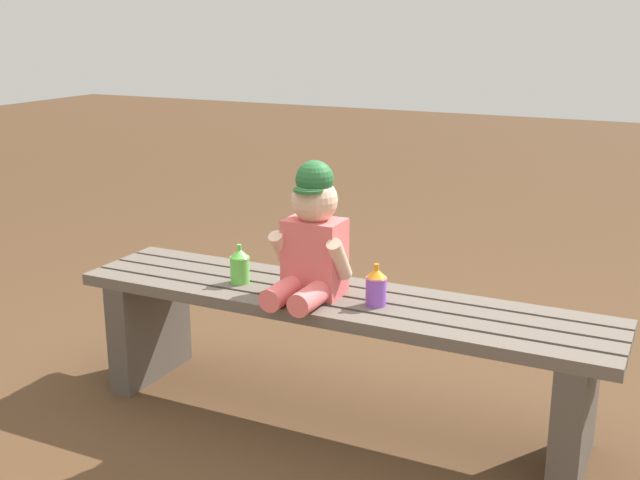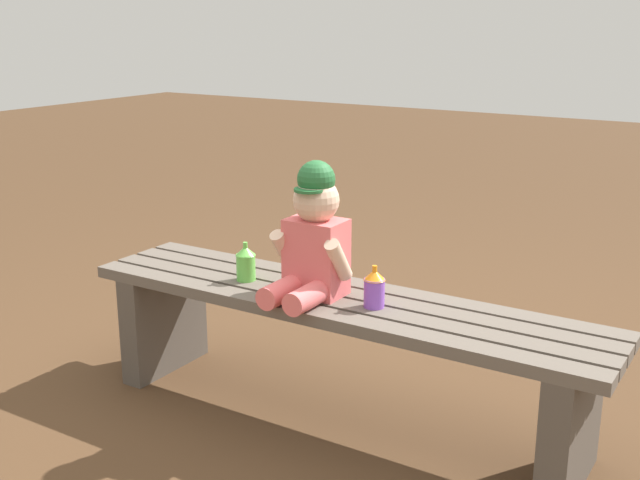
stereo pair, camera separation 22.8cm
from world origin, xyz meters
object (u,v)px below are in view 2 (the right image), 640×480
object	(u,v)px
park_bench	(338,335)
sippy_cup_left	(246,262)
child_figure	(313,238)
sippy_cup_right	(374,288)

from	to	relation	value
park_bench	sippy_cup_left	bearing A→B (deg)	-175.26
child_figure	sippy_cup_right	distance (m)	0.23
sippy_cup_left	sippy_cup_right	xyz separation A→B (m)	(0.46, 0.00, 0.00)
sippy_cup_left	sippy_cup_right	distance (m)	0.46
sippy_cup_left	child_figure	bearing A→B (deg)	-2.10
sippy_cup_right	sippy_cup_left	bearing A→B (deg)	180.00
park_bench	sippy_cup_right	world-z (taller)	sippy_cup_right
park_bench	sippy_cup_left	size ratio (longest dim) A/B	13.31
sippy_cup_right	park_bench	bearing A→B (deg)	168.79
park_bench	child_figure	size ratio (longest dim) A/B	4.08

